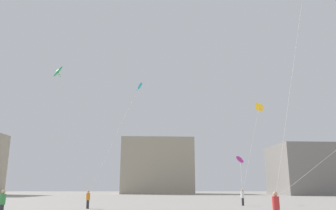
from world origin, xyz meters
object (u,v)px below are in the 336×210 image
(person_in_green, at_px, (2,202))
(building_right_hall, at_px, (303,170))
(person_in_red, at_px, (276,207))
(kite_amber_delta, at_px, (259,108))
(person_in_orange, at_px, (88,199))
(person_in_white, at_px, (243,197))
(kite_magenta_diamond, at_px, (240,159))
(kite_emerald_diamond, at_px, (57,71))
(building_centre_hall, at_px, (157,166))
(kite_cyan_diamond, at_px, (139,87))

(person_in_green, distance_m, building_right_hall, 75.44)
(person_in_red, relative_size, building_right_hall, 0.11)
(kite_amber_delta, xyz_separation_m, building_right_hall, (22.36, 40.24, -5.96))
(person_in_orange, xyz_separation_m, person_in_white, (15.08, 4.65, 0.04))
(kite_amber_delta, height_order, building_right_hall, kite_amber_delta)
(person_in_red, relative_size, kite_amber_delta, 0.15)
(person_in_green, relative_size, kite_magenta_diamond, 0.40)
(kite_emerald_diamond, bearing_deg, kite_amber_delta, 21.29)
(person_in_orange, bearing_deg, person_in_red, -153.02)
(person_in_red, xyz_separation_m, person_in_green, (-16.07, 5.25, 0.02))
(person_in_white, xyz_separation_m, kite_amber_delta, (4.43, 6.57, 11.06))
(person_in_white, height_order, building_right_hall, building_right_hall)
(kite_amber_delta, bearing_deg, person_in_red, -106.24)
(person_in_red, xyz_separation_m, kite_magenta_diamond, (3.61, 21.71, 4.14))
(person_in_orange, distance_m, kite_amber_delta, 25.09)
(person_in_orange, distance_m, kite_emerald_diamond, 13.52)
(person_in_red, bearing_deg, kite_magenta_diamond, 170.46)
(building_centre_hall, bearing_deg, kite_cyan_diamond, -91.65)
(building_centre_hall, distance_m, building_right_hall, 39.90)
(building_centre_hall, bearing_deg, kite_amber_delta, -76.62)
(person_in_orange, relative_size, kite_emerald_diamond, 0.12)
(kite_cyan_diamond, height_order, kite_magenta_diamond, kite_cyan_diamond)
(kite_amber_delta, distance_m, building_right_hall, 46.42)
(person_in_green, relative_size, building_right_hall, 0.11)
(building_right_hall, bearing_deg, person_in_red, -114.45)
(kite_emerald_diamond, relative_size, building_centre_hall, 0.62)
(building_centre_hall, bearing_deg, person_in_white, -81.80)
(person_in_red, bearing_deg, person_in_white, 171.15)
(person_in_green, xyz_separation_m, person_in_orange, (3.81, 8.37, -0.06))
(kite_cyan_diamond, xyz_separation_m, building_centre_hall, (1.84, 64.05, -4.84))
(kite_emerald_diamond, relative_size, building_right_hall, 0.83)
(kite_amber_delta, distance_m, kite_magenta_diamond, 8.42)
(kite_amber_delta, bearing_deg, kite_emerald_diamond, -158.71)
(kite_emerald_diamond, bearing_deg, kite_magenta_diamond, 16.93)
(person_in_red, relative_size, person_in_green, 0.98)
(kite_emerald_diamond, bearing_deg, person_in_green, -87.35)
(person_in_white, height_order, kite_cyan_diamond, kite_cyan_diamond)
(person_in_green, relative_size, kite_cyan_diamond, 0.14)
(person_in_green, height_order, person_in_orange, person_in_green)
(building_right_hall, bearing_deg, building_centre_hall, 154.57)
(person_in_orange, height_order, kite_cyan_diamond, kite_cyan_diamond)
(person_in_orange, bearing_deg, person_in_white, -87.90)
(kite_cyan_diamond, bearing_deg, kite_amber_delta, 23.38)
(person_in_green, bearing_deg, building_centre_hall, -41.12)
(person_in_white, distance_m, kite_magenta_diamond, 5.44)
(person_in_red, height_order, person_in_orange, person_in_red)
(person_in_green, height_order, kite_cyan_diamond, kite_cyan_diamond)
(person_in_white, height_order, kite_magenta_diamond, kite_magenta_diamond)
(person_in_white, distance_m, kite_amber_delta, 13.60)
(kite_cyan_diamond, bearing_deg, building_right_hall, 51.12)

